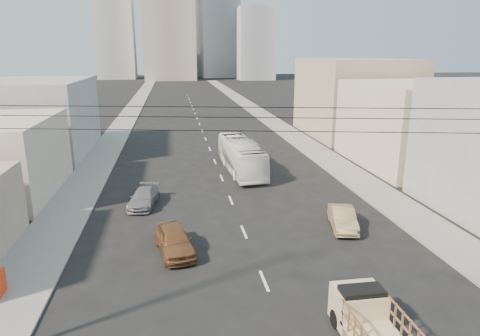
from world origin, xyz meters
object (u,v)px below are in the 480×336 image
object	(u,v)px
flatbed_pickup	(370,319)
sedan_grey	(144,198)
city_bus	(241,155)
sedan_brown	(174,240)
sedan_tan	(343,218)

from	to	relation	value
flatbed_pickup	sedan_grey	world-z (taller)	flatbed_pickup
city_bus	sedan_grey	bearing A→B (deg)	-139.09
city_bus	sedan_brown	size ratio (longest dim) A/B	2.52
sedan_brown	sedan_tan	size ratio (longest dim) A/B	1.08
sedan_brown	sedan_grey	xyz separation A→B (m)	(-2.14, 7.98, -0.13)
flatbed_pickup	city_bus	xyz separation A→B (m)	(-0.89, 25.21, 0.43)
sedan_grey	city_bus	bearing A→B (deg)	53.72
sedan_tan	sedan_grey	xyz separation A→B (m)	(-12.74, 6.16, -0.05)
flatbed_pickup	sedan_brown	xyz separation A→B (m)	(-7.25, 9.03, -0.35)
flatbed_pickup	sedan_tan	world-z (taller)	flatbed_pickup
city_bus	sedan_brown	world-z (taller)	city_bus
sedan_brown	sedan_grey	world-z (taller)	sedan_brown
city_bus	sedan_tan	world-z (taller)	city_bus
flatbed_pickup	sedan_brown	world-z (taller)	flatbed_pickup
sedan_brown	sedan_tan	xyz separation A→B (m)	(10.59, 1.82, -0.08)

